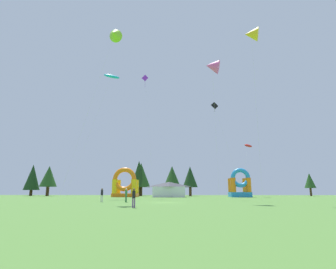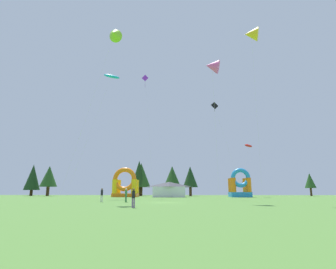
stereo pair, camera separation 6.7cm
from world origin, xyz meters
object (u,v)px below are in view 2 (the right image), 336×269
(kite_cyan_parafoil, at_px, (112,76))
(festival_tent, at_px, (169,189))
(kite_black_diamond, at_px, (214,107))
(inflatable_blue_arch, at_px, (125,186))
(person_far_side, at_px, (126,194))
(person_midfield, at_px, (102,194))
(kite_purple_diamond, at_px, (145,80))
(inflatable_yellow_castle, at_px, (240,186))
(kite_pink_delta, at_px, (212,66))
(kite_red_parafoil, at_px, (248,146))
(person_near_camera, at_px, (133,196))
(kite_yellow_delta, at_px, (251,34))
(kite_lime_delta, at_px, (114,34))

(kite_cyan_parafoil, distance_m, festival_tent, 29.01)
(kite_black_diamond, relative_size, inflatable_blue_arch, 2.48)
(person_far_side, relative_size, person_midfield, 0.98)
(kite_purple_diamond, height_order, inflatable_yellow_castle, kite_purple_diamond)
(inflatable_blue_arch, bearing_deg, kite_purple_diamond, -57.18)
(festival_tent, bearing_deg, kite_pink_delta, -75.31)
(kite_red_parafoil, height_order, person_far_side, kite_red_parafoil)
(kite_red_parafoil, distance_m, person_near_camera, 48.39)
(kite_yellow_delta, xyz_separation_m, person_far_side, (-17.31, 1.70, -21.91))
(person_midfield, bearing_deg, kite_black_diamond, -153.12)
(kite_lime_delta, bearing_deg, kite_yellow_delta, -2.41)
(kite_purple_diamond, xyz_separation_m, person_midfield, (-2.90, -21.31, -25.69))
(kite_red_parafoil, xyz_separation_m, inflatable_yellow_castle, (-2.72, -0.57, -9.89))
(kite_cyan_parafoil, distance_m, inflatable_blue_arch, 26.54)
(inflatable_blue_arch, relative_size, festival_tent, 0.95)
(kite_black_diamond, height_order, kite_pink_delta, kite_pink_delta)
(kite_red_parafoil, xyz_separation_m, kite_yellow_delta, (-6.93, -32.11, 10.60))
(kite_red_parafoil, relative_size, kite_lime_delta, 0.51)
(kite_purple_diamond, relative_size, festival_tent, 3.68)
(kite_black_diamond, height_order, inflatable_yellow_castle, kite_black_diamond)
(person_near_camera, distance_m, inflatable_blue_arch, 43.53)
(inflatable_yellow_castle, bearing_deg, person_midfield, -130.93)
(kite_yellow_delta, bearing_deg, kite_black_diamond, 104.02)
(kite_cyan_parafoil, relative_size, kite_black_diamond, 1.54)
(kite_pink_delta, distance_m, kite_lime_delta, 15.11)
(inflatable_blue_arch, distance_m, festival_tent, 11.23)
(kite_pink_delta, bearing_deg, kite_cyan_parafoil, 137.06)
(kite_black_diamond, height_order, person_near_camera, kite_black_diamond)
(kite_yellow_delta, xyz_separation_m, inflatable_blue_arch, (-23.58, 32.72, -20.35))
(kite_pink_delta, bearing_deg, inflatable_yellow_castle, 72.01)
(festival_tent, bearing_deg, person_near_camera, -92.52)
(person_far_side, distance_m, inflatable_blue_arch, 31.68)
(kite_pink_delta, xyz_separation_m, person_near_camera, (-9.11, -12.06, -18.32))
(kite_cyan_parafoil, relative_size, inflatable_yellow_castle, 4.00)
(kite_cyan_parafoil, bearing_deg, inflatable_blue_arch, 83.65)
(kite_yellow_delta, height_order, person_near_camera, kite_yellow_delta)
(kite_yellow_delta, xyz_separation_m, kite_lime_delta, (-19.61, 0.82, 1.01))
(kite_red_parafoil, height_order, inflatable_blue_arch, kite_red_parafoil)
(kite_pink_delta, distance_m, inflatable_yellow_castle, 35.10)
(person_far_side, distance_m, festival_tent, 28.97)
(kite_red_parafoil, distance_m, person_far_side, 40.50)
(inflatable_yellow_castle, bearing_deg, kite_lime_delta, -127.79)
(kite_yellow_delta, bearing_deg, kite_purple_diamond, 126.80)
(kite_pink_delta, height_order, kite_yellow_delta, kite_yellow_delta)
(person_far_side, bearing_deg, kite_pink_delta, 50.81)
(person_midfield, xyz_separation_m, person_near_camera, (6.42, -12.46, -0.06))
(person_far_side, bearing_deg, inflatable_yellow_castle, 102.39)
(kite_cyan_parafoil, xyz_separation_m, inflatable_yellow_castle, (29.14, 11.01, -23.67))
(kite_purple_diamond, bearing_deg, kite_pink_delta, -59.81)
(kite_yellow_delta, relative_size, festival_tent, 3.22)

